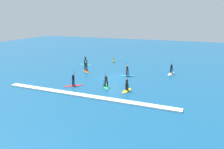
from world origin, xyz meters
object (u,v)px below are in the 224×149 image
object	(u,v)px
surfer_on_white_board	(171,71)
surfer_on_blue_board	(127,73)
surfer_on_teal_board	(86,63)
marker_buoy	(113,61)
surfer_on_green_board	(106,84)
surfer_on_yellow_board	(127,88)
surfer_on_orange_board	(86,69)
surfer_on_red_board	(73,83)

from	to	relation	value
surfer_on_white_board	surfer_on_blue_board	bearing A→B (deg)	-49.12
surfer_on_teal_board	marker_buoy	distance (m)	6.31
surfer_on_white_board	surfer_on_green_board	bearing A→B (deg)	-26.41
surfer_on_green_board	surfer_on_yellow_board	world-z (taller)	surfer_on_yellow_board
surfer_on_blue_board	surfer_on_teal_board	bearing A→B (deg)	-36.48
surfer_on_yellow_board	surfer_on_orange_board	world-z (taller)	surfer_on_yellow_board
marker_buoy	surfer_on_teal_board	bearing A→B (deg)	-134.11
surfer_on_teal_board	surfer_on_orange_board	world-z (taller)	surfer_on_orange_board
surfer_on_teal_board	surfer_on_yellow_board	distance (m)	17.59
surfer_on_red_board	surfer_on_blue_board	bearing A→B (deg)	15.08
surfer_on_yellow_board	surfer_on_orange_board	distance (m)	12.43
surfer_on_yellow_board	surfer_on_red_board	distance (m)	7.89
surfer_on_yellow_board	surfer_on_orange_board	bearing A→B (deg)	-115.25
marker_buoy	surfer_on_white_board	bearing A→B (deg)	-22.21
surfer_on_orange_board	marker_buoy	distance (m)	9.50
surfer_on_green_board	surfer_on_orange_board	distance (m)	9.58
surfer_on_red_board	marker_buoy	world-z (taller)	surfer_on_red_board
surfer_on_blue_board	surfer_on_yellow_board	world-z (taller)	surfer_on_yellow_board
surfer_on_yellow_board	surfer_on_blue_board	bearing A→B (deg)	-152.59
surfer_on_yellow_board	marker_buoy	distance (m)	18.54
surfer_on_green_board	marker_buoy	size ratio (longest dim) A/B	1.96
surfer_on_blue_board	surfer_on_green_board	world-z (taller)	surfer_on_blue_board
surfer_on_red_board	surfer_on_white_board	bearing A→B (deg)	4.65
surfer_on_orange_board	marker_buoy	xyz separation A→B (m)	(1.66, 9.35, -0.29)
surfer_on_yellow_board	surfer_on_red_board	bearing A→B (deg)	-74.06
surfer_on_blue_board	surfer_on_green_board	bearing A→B (deg)	69.46
surfer_on_red_board	marker_buoy	xyz separation A→B (m)	(-0.68, 17.32, -0.31)
surfer_on_blue_board	surfer_on_white_board	world-z (taller)	surfer_on_blue_board
surfer_on_white_board	marker_buoy	world-z (taller)	surfer_on_white_board
surfer_on_orange_board	surfer_on_white_board	bearing A→B (deg)	-117.91
surfer_on_green_board	surfer_on_yellow_board	size ratio (longest dim) A/B	1.06
surfer_on_white_board	surfer_on_red_board	xyz separation A→B (m)	(-12.29, -12.03, 0.05)
surfer_on_green_board	surfer_on_red_board	world-z (taller)	surfer_on_red_board
surfer_on_red_board	marker_buoy	distance (m)	17.34
surfer_on_blue_board	marker_buoy	world-z (taller)	surfer_on_blue_board
marker_buoy	surfer_on_orange_board	bearing A→B (deg)	-100.07
surfer_on_teal_board	surfer_on_yellow_board	bearing A→B (deg)	145.48
surfer_on_green_board	marker_buoy	distance (m)	16.81
marker_buoy	surfer_on_green_board	bearing A→B (deg)	-71.71
surfer_on_green_board	surfer_on_red_board	xyz separation A→B (m)	(-4.60, -1.36, 0.03)
surfer_on_white_board	surfer_on_orange_board	distance (m)	15.18
surfer_on_orange_board	surfer_on_teal_board	bearing A→B (deg)	-13.80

